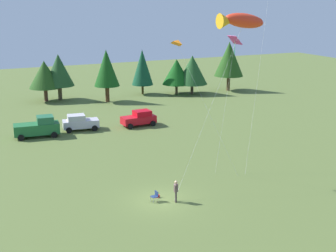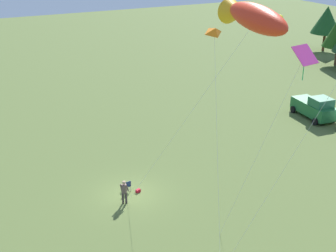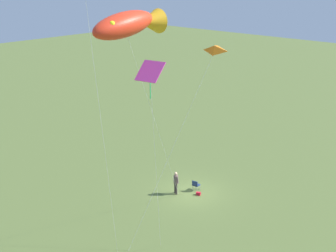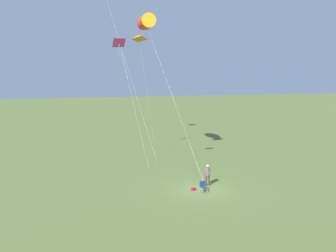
{
  "view_description": "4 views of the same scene",
  "coord_description": "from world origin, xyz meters",
  "px_view_note": "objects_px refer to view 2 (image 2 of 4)",
  "views": [
    {
      "loc": [
        -13.6,
        -30.8,
        15.11
      ],
      "look_at": [
        0.73,
        0.31,
        5.84
      ],
      "focal_mm": 50.0,
      "sensor_mm": 36.0,
      "label": 1
    },
    {
      "loc": [
        26.75,
        -10.22,
        17.07
      ],
      "look_at": [
        -0.3,
        3.15,
        4.53
      ],
      "focal_mm": 50.0,
      "sensor_mm": 36.0,
      "label": 2
    },
    {
      "loc": [
        24.55,
        20.21,
        15.95
      ],
      "look_at": [
        2.34,
        -0.23,
        5.82
      ],
      "focal_mm": 50.0,
      "sensor_mm": 36.0,
      "label": 3
    },
    {
      "loc": [
        -28.31,
        7.9,
        9.95
      ],
      "look_at": [
        1.8,
        2.31,
        4.8
      ],
      "focal_mm": 42.0,
      "sensor_mm": 36.0,
      "label": 4
    }
  ],
  "objects_px": {
    "person_kite_flyer": "(124,190)",
    "truck_green_flatbed": "(315,107)",
    "kite_diamond_rainbow": "(303,60)",
    "kite_large_fish": "(252,17)",
    "kite_delta_orange": "(216,32)",
    "folding_chair": "(127,185)",
    "backpack_on_grass": "(138,191)"
  },
  "relations": [
    {
      "from": "kite_delta_orange",
      "to": "kite_diamond_rainbow",
      "type": "height_order",
      "value": "kite_delta_orange"
    },
    {
      "from": "backpack_on_grass",
      "to": "person_kite_flyer",
      "type": "bearing_deg",
      "value": -55.53
    },
    {
      "from": "backpack_on_grass",
      "to": "truck_green_flatbed",
      "type": "distance_m",
      "value": 22.0
    },
    {
      "from": "kite_large_fish",
      "to": "kite_delta_orange",
      "type": "relative_size",
      "value": 1.18
    },
    {
      "from": "person_kite_flyer",
      "to": "backpack_on_grass",
      "type": "xyz_separation_m",
      "value": [
        -0.96,
        1.4,
        -0.91
      ]
    },
    {
      "from": "person_kite_flyer",
      "to": "truck_green_flatbed",
      "type": "height_order",
      "value": "truck_green_flatbed"
    },
    {
      "from": "backpack_on_grass",
      "to": "kite_diamond_rainbow",
      "type": "relative_size",
      "value": 0.03
    },
    {
      "from": "folding_chair",
      "to": "kite_delta_orange",
      "type": "relative_size",
      "value": 0.07
    },
    {
      "from": "folding_chair",
      "to": "kite_large_fish",
      "type": "distance_m",
      "value": 16.15
    },
    {
      "from": "backpack_on_grass",
      "to": "kite_diamond_rainbow",
      "type": "distance_m",
      "value": 15.66
    },
    {
      "from": "truck_green_flatbed",
      "to": "kite_large_fish",
      "type": "bearing_deg",
      "value": -47.43
    },
    {
      "from": "person_kite_flyer",
      "to": "folding_chair",
      "type": "relative_size",
      "value": 2.12
    },
    {
      "from": "truck_green_flatbed",
      "to": "kite_diamond_rainbow",
      "type": "height_order",
      "value": "kite_diamond_rainbow"
    },
    {
      "from": "person_kite_flyer",
      "to": "kite_diamond_rainbow",
      "type": "bearing_deg",
      "value": -121.78
    },
    {
      "from": "backpack_on_grass",
      "to": "kite_delta_orange",
      "type": "xyz_separation_m",
      "value": [
        3.58,
        3.71,
        11.57
      ]
    },
    {
      "from": "truck_green_flatbed",
      "to": "kite_diamond_rainbow",
      "type": "relative_size",
      "value": 0.43
    },
    {
      "from": "backpack_on_grass",
      "to": "kite_delta_orange",
      "type": "relative_size",
      "value": 0.03
    },
    {
      "from": "person_kite_flyer",
      "to": "truck_green_flatbed",
      "type": "relative_size",
      "value": 0.34
    },
    {
      "from": "backpack_on_grass",
      "to": "kite_delta_orange",
      "type": "height_order",
      "value": "kite_delta_orange"
    },
    {
      "from": "kite_delta_orange",
      "to": "kite_diamond_rainbow",
      "type": "xyz_separation_m",
      "value": [
        6.22,
        1.14,
        -0.36
      ]
    },
    {
      "from": "kite_large_fish",
      "to": "folding_chair",
      "type": "bearing_deg",
      "value": -161.39
    },
    {
      "from": "folding_chair",
      "to": "backpack_on_grass",
      "type": "distance_m",
      "value": 0.88
    },
    {
      "from": "folding_chair",
      "to": "person_kite_flyer",
      "type": "bearing_deg",
      "value": 144.11
    },
    {
      "from": "person_kite_flyer",
      "to": "backpack_on_grass",
      "type": "bearing_deg",
      "value": -32.54
    },
    {
      "from": "person_kite_flyer",
      "to": "backpack_on_grass",
      "type": "distance_m",
      "value": 1.92
    },
    {
      "from": "kite_large_fish",
      "to": "kite_diamond_rainbow",
      "type": "xyz_separation_m",
      "value": [
        1.08,
        2.41,
        -2.09
      ]
    },
    {
      "from": "person_kite_flyer",
      "to": "truck_green_flatbed",
      "type": "distance_m",
      "value": 23.57
    },
    {
      "from": "kite_large_fish",
      "to": "kite_diamond_rainbow",
      "type": "bearing_deg",
      "value": 65.89
    },
    {
      "from": "folding_chair",
      "to": "kite_diamond_rainbow",
      "type": "xyz_separation_m",
      "value": [
        10.26,
        5.5,
        10.83
      ]
    },
    {
      "from": "truck_green_flatbed",
      "to": "kite_diamond_rainbow",
      "type": "distance_m",
      "value": 24.68
    },
    {
      "from": "kite_delta_orange",
      "to": "folding_chair",
      "type": "bearing_deg",
      "value": -132.79
    },
    {
      "from": "kite_large_fish",
      "to": "truck_green_flatbed",
      "type": "bearing_deg",
      "value": 127.14
    }
  ]
}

